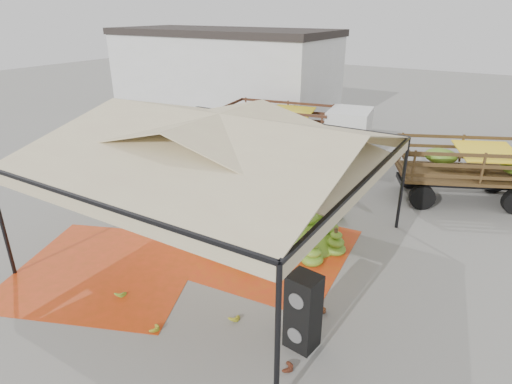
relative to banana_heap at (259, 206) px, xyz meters
The scene contains 17 objects.
ground 1.98m from the banana_heap, 92.98° to the right, with size 90.00×90.00×0.00m, color slate.
canopy_tent 3.23m from the banana_heap, 92.98° to the right, with size 8.10×8.10×4.00m.
building_white 15.92m from the banana_heap, 129.77° to the left, with size 14.30×6.30×5.40m.
tarp_left 4.98m from the banana_heap, 116.05° to the right, with size 4.69×4.46×0.01m, color red.
tarp_right 1.78m from the banana_heap, 49.81° to the right, with size 4.42×4.64×0.01m, color red.
banana_heap is the anchor object (origin of this frame).
hand_yellow_a 4.76m from the banana_heap, 66.07° to the right, with size 0.40×0.33×0.18m, color #AD9222.
hand_yellow_b 5.63m from the banana_heap, 83.75° to the right, with size 0.43×0.35×0.20m, color #AD9C22.
hand_red_a 4.68m from the banana_heap, 41.31° to the right, with size 0.42×0.34×0.19m, color #5F3215.
hand_red_b 6.20m from the banana_heap, 54.33° to the right, with size 0.48×0.39×0.22m, color #502712.
hand_green 5.17m from the banana_heap, 100.81° to the right, with size 0.38×0.31×0.17m, color #49821B.
hanging_bunches 4.44m from the banana_heap, 59.68° to the right, with size 1.74×0.24×0.20m.
speaker_stack 5.56m from the banana_heap, 49.55° to the right, with size 0.68×0.61×1.70m.
banana_leaves 1.81m from the banana_heap, 154.68° to the left, with size 0.96×1.36×3.70m, color #266A1C, non-canonical shape.
vendor 3.86m from the banana_heap, 64.50° to the left, with size 0.57×0.38×1.57m, color gray.
truck_left 7.83m from the banana_heap, 105.78° to the left, with size 7.04×3.40×2.32m.
truck_right 8.86m from the banana_heap, 43.39° to the left, with size 6.81×4.70×2.22m.
Camera 1 is at (6.56, -8.83, 6.51)m, focal length 30.00 mm.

